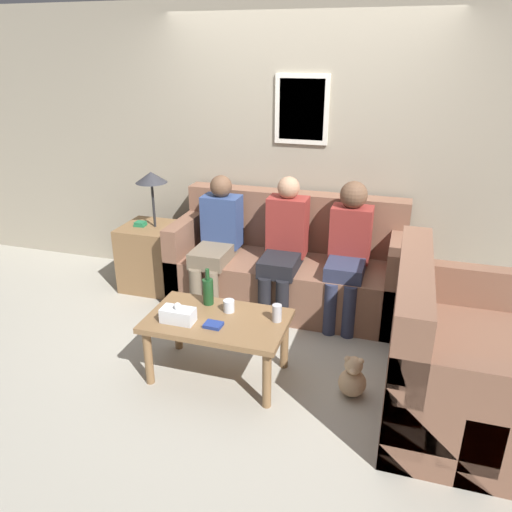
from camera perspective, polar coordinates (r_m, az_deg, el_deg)
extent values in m
plane|color=#ADA899|center=(4.30, 1.90, -8.10)|extent=(16.00, 16.00, 0.00)
cube|color=#9E937F|center=(4.68, 5.18, 11.51)|extent=(9.00, 0.06, 2.60)
cube|color=silver|center=(4.58, 5.25, 16.33)|extent=(0.48, 0.02, 0.60)
cube|color=#B7CCB2|center=(4.58, 5.22, 16.32)|extent=(0.40, 0.01, 0.52)
cube|color=brown|center=(4.56, 3.40, -2.93)|extent=(2.04, 0.82, 0.46)
cube|color=brown|center=(4.66, 4.46, 4.13)|extent=(2.04, 0.20, 0.53)
cube|color=brown|center=(4.80, -7.65, 0.11)|extent=(0.14, 0.82, 0.75)
cube|color=brown|center=(4.40, 15.56, -2.69)|extent=(0.14, 0.82, 0.75)
cube|color=brown|center=(3.56, 21.51, -12.67)|extent=(0.82, 1.42, 0.46)
cube|color=brown|center=(3.29, 17.39, -5.05)|extent=(0.20, 1.42, 0.53)
cube|color=brown|center=(2.96, 22.56, -17.28)|extent=(0.82, 0.14, 0.75)
cube|color=brown|center=(4.04, 21.36, -5.86)|extent=(0.82, 0.14, 0.75)
cube|color=olive|center=(3.50, -4.46, -7.40)|extent=(0.98, 0.59, 0.04)
cylinder|color=olive|center=(3.61, -12.20, -11.22)|extent=(0.06, 0.06, 0.42)
cylinder|color=olive|center=(3.33, 1.24, -13.91)|extent=(0.06, 0.06, 0.42)
cylinder|color=olive|center=(3.96, -8.95, -7.71)|extent=(0.06, 0.06, 0.42)
cylinder|color=olive|center=(3.70, 3.27, -9.77)|extent=(0.06, 0.06, 0.42)
cube|color=olive|center=(4.98, -11.83, -0.05)|extent=(0.52, 0.52, 0.63)
cylinder|color=#262628|center=(4.77, -11.65, 5.85)|extent=(0.02, 0.02, 0.45)
cone|color=#2D2D33|center=(4.71, -11.89, 8.80)|extent=(0.29, 0.29, 0.10)
cube|color=#237547|center=(4.88, -13.07, 3.48)|extent=(0.11, 0.10, 0.02)
cube|color=#237547|center=(4.88, -13.09, 3.72)|extent=(0.09, 0.09, 0.02)
cylinder|color=#19421E|center=(3.65, -5.50, -4.08)|extent=(0.08, 0.08, 0.19)
cylinder|color=#19421E|center=(3.59, -5.58, -2.10)|extent=(0.03, 0.03, 0.08)
cylinder|color=silver|center=(3.56, -3.12, -5.71)|extent=(0.08, 0.08, 0.09)
cube|color=navy|center=(3.40, -4.90, -7.85)|extent=(0.12, 0.10, 0.02)
cylinder|color=#BCBCC1|center=(3.43, 2.41, -6.53)|extent=(0.07, 0.07, 0.12)
cube|color=silver|center=(3.46, -8.90, -6.70)|extent=(0.23, 0.12, 0.10)
sphere|color=white|center=(3.43, -8.97, -5.68)|extent=(0.05, 0.05, 0.05)
cube|color=#756651|center=(4.44, -4.91, 0.17)|extent=(0.31, 0.47, 0.14)
cylinder|color=#756651|center=(4.38, -6.87, -4.21)|extent=(0.11, 0.11, 0.46)
cylinder|color=#756651|center=(4.33, -5.01, -4.50)|extent=(0.11, 0.11, 0.46)
cube|color=#33477A|center=(4.56, -3.91, 4.00)|extent=(0.34, 0.22, 0.47)
sphere|color=brown|center=(4.47, -4.02, 7.95)|extent=(0.20, 0.20, 0.20)
cube|color=black|center=(4.25, 2.82, -0.83)|extent=(0.31, 0.45, 0.14)
cylinder|color=black|center=(4.19, 0.96, -5.37)|extent=(0.11, 0.11, 0.46)
cylinder|color=black|center=(4.15, 2.99, -5.66)|extent=(0.11, 0.11, 0.46)
cube|color=maroon|center=(4.36, 3.63, 3.42)|extent=(0.34, 0.22, 0.52)
sphere|color=tan|center=(4.26, 3.75, 7.80)|extent=(0.19, 0.19, 0.19)
cube|color=#2D334C|center=(4.20, 10.19, -1.44)|extent=(0.31, 0.42, 0.14)
cylinder|color=#2D334C|center=(4.14, 8.49, -5.97)|extent=(0.11, 0.11, 0.46)
cylinder|color=#2D334C|center=(4.13, 10.59, -6.24)|extent=(0.11, 0.11, 0.46)
cube|color=maroon|center=(4.31, 10.78, 2.52)|extent=(0.34, 0.22, 0.47)
sphere|color=brown|center=(4.21, 11.12, 6.87)|extent=(0.23, 0.23, 0.23)
sphere|color=tan|center=(3.56, 10.94, -14.02)|extent=(0.19, 0.19, 0.19)
sphere|color=tan|center=(3.48, 11.10, -12.18)|extent=(0.12, 0.12, 0.12)
sphere|color=tan|center=(3.45, 10.43, -11.50)|extent=(0.04, 0.04, 0.04)
sphere|color=tan|center=(3.45, 11.89, -11.68)|extent=(0.04, 0.04, 0.04)
sphere|color=beige|center=(3.44, 11.00, -12.72)|extent=(0.05, 0.05, 0.05)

